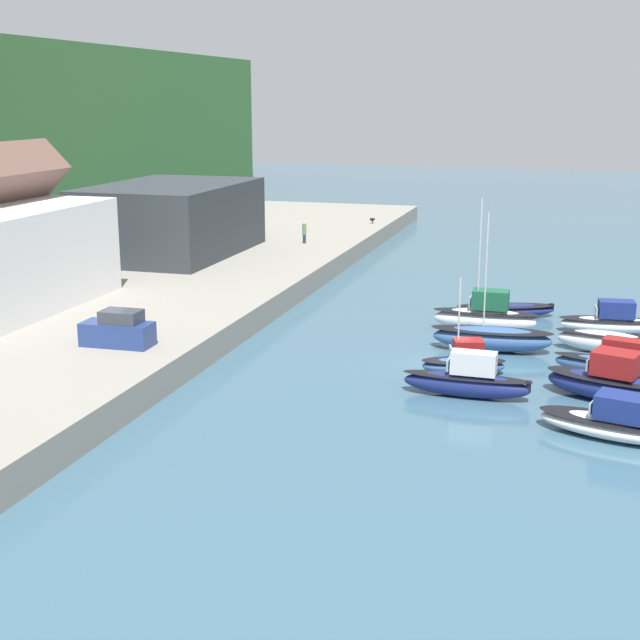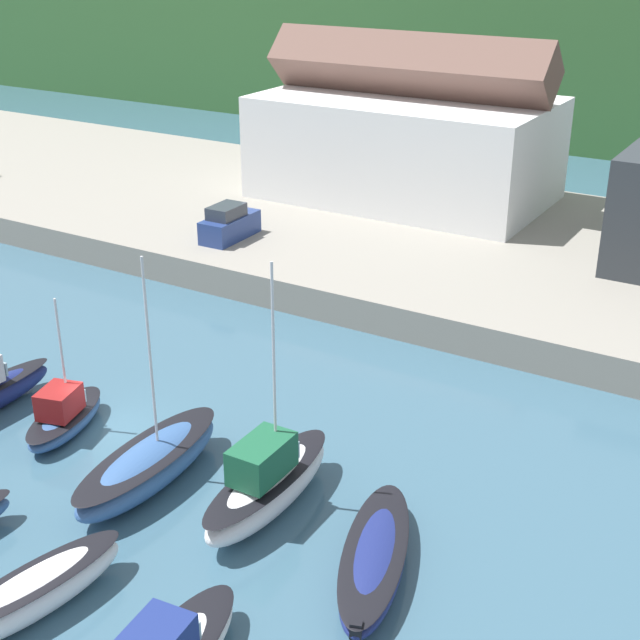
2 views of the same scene
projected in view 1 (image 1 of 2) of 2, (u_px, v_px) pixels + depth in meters
The scene contains 16 objects.
ground_plane at pixel (449, 366), 54.78m from camera, with size 320.00×320.00×0.00m, color #385B70.
quay_promenade at pixel (65, 321), 61.90m from camera, with size 132.55×25.49×1.80m.
yacht_club_building at pixel (172, 219), 82.74m from camera, with size 18.12×11.86×6.48m.
moored_boat_0 at pixel (468, 380), 48.82m from camera, with size 1.68×7.15×2.61m.
moored_boat_1 at pixel (464, 362), 52.93m from camera, with size 3.16×5.32×5.87m.
moored_boat_2 at pixel (492, 338), 57.78m from camera, with size 2.68×7.88×8.97m.
moored_boat_3 at pixel (485, 316), 62.37m from camera, with size 2.09×7.29×9.38m.
moored_boat_4 at pixel (506, 310), 66.77m from camera, with size 4.36×7.74×1.02m.
moored_boat_5 at pixel (616, 423), 42.91m from camera, with size 4.16×7.76×2.24m.
moored_boat_6 at pixel (609, 382), 48.32m from camera, with size 4.46×7.24×2.78m.
moored_boat_7 at pixel (620, 365), 51.98m from camera, with size 3.51×7.79×2.43m.
moored_boat_8 at pixel (606, 341), 57.34m from camera, with size 2.71×6.49×1.45m.
moored_boat_9 at pixel (611, 321), 62.18m from camera, with size 2.73×7.19×2.32m.
parked_car_0 at pixel (118, 331), 52.34m from camera, with size 1.90×4.24×2.16m.
person_on_quay at pixel (304, 232), 89.05m from camera, with size 0.40×0.40×2.14m.
dog_on_quay at pixel (372, 220), 103.13m from camera, with size 0.86×0.63×0.68m.
Camera 1 is at (-52.55, -7.20, 16.06)m, focal length 50.00 mm.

